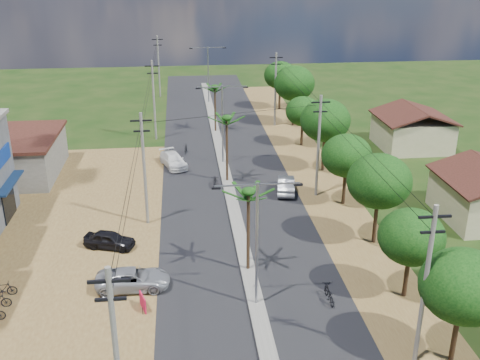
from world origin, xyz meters
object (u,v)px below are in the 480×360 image
at_px(car_silver_mid, 286,185).
at_px(car_parked_silver, 133,279).
at_px(car_parked_dark, 110,240).
at_px(moto_rider_east, 329,294).
at_px(car_white_far, 173,160).
at_px(roadside_sign, 143,302).

relative_size(car_silver_mid, car_parked_silver, 0.91).
relative_size(car_parked_dark, moto_rider_east, 1.91).
height_order(car_parked_silver, moto_rider_east, car_parked_silver).
relative_size(car_white_far, car_parked_dark, 1.23).
xyz_separation_m(car_parked_dark, moto_rider_east, (14.02, -8.33, -0.12)).
relative_size(car_parked_silver, car_parked_dark, 1.27).
bearing_deg(car_silver_mid, roadside_sign, 65.08).
relative_size(car_silver_mid, moto_rider_east, 2.20).
distance_m(car_white_far, roadside_sign, 24.44).
distance_m(car_parked_silver, car_parked_dark, 5.93).
height_order(car_parked_dark, moto_rider_east, car_parked_dark).
distance_m(car_silver_mid, car_parked_silver, 19.02).
bearing_deg(car_parked_silver, moto_rider_east, -102.01).
bearing_deg(car_silver_mid, car_parked_silver, 59.12).
bearing_deg(car_parked_silver, car_white_far, -5.50).
relative_size(car_white_far, moto_rider_east, 2.35).
height_order(car_silver_mid, roadside_sign, car_silver_mid).
bearing_deg(car_parked_dark, moto_rider_east, -102.70).
distance_m(car_white_far, moto_rider_east, 26.50).
distance_m(car_silver_mid, car_white_far, 12.58).
height_order(car_white_far, car_parked_dark, car_white_far).
height_order(car_silver_mid, car_white_far, car_silver_mid).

